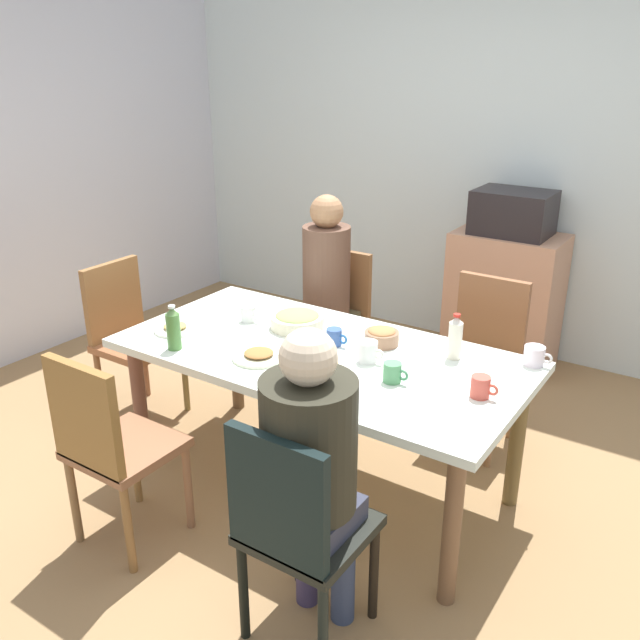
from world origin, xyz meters
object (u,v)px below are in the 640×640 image
cup_3 (481,387)px  plate_1 (259,356)px  person_1 (325,284)px  bowl_1 (297,320)px  side_cabinet (504,299)px  cup_2 (248,314)px  chair_2 (482,352)px  bottle_1 (455,338)px  chair_3 (109,442)px  cup_4 (393,372)px  person_0 (311,459)px  bowl_0 (382,336)px  cup_1 (535,356)px  cup_5 (335,337)px  chair_1 (333,316)px  bottle_0 (173,329)px  plate_0 (175,328)px  microwave (513,213)px  cup_0 (368,352)px  chair_4 (128,331)px  dining_table (320,366)px

cup_3 → plate_1: bearing=-168.0°
person_1 → bowl_1: size_ratio=4.70×
cup_3 → side_cabinet: (-0.54, 1.89, -0.32)m
cup_3 → cup_2: bearing=174.7°
chair_2 → bottle_1: (0.07, -0.58, 0.31)m
chair_3 → cup_4: size_ratio=8.03×
chair_3 → person_0: bearing=5.5°
plate_1 → bowl_0: size_ratio=1.48×
bowl_1 → cup_1: 1.13m
chair_3 → bowl_0: bearing=58.0°
cup_5 → side_cabinet: (0.21, 1.79, -0.31)m
bowl_0 → bowl_1: 0.45m
person_1 → cup_4: bearing=-43.7°
chair_1 → bottle_0: bearing=-94.7°
plate_0 → microwave: size_ratio=0.42×
cup_0 → cup_3: size_ratio=1.09×
chair_4 → bowl_1: bearing=8.9°
cup_2 → plate_0: bearing=-125.7°
cup_3 → chair_4: bearing=179.5°
plate_1 → cup_2: 0.46m
bottle_0 → bottle_1: bottle_0 is taller
cup_2 → bottle_1: size_ratio=0.53×
cup_4 → chair_4: bearing=176.9°
bottle_1 → microwave: (-0.31, 1.61, 0.22)m
person_1 → chair_2: bearing=5.5°
dining_table → chair_3: size_ratio=2.08×
cup_1 → cup_2: 1.40m
bowl_1 → chair_3: bearing=-102.3°
microwave → bottle_0: bearing=-109.7°
bowl_0 → cup_2: 0.71m
plate_1 → microwave: (0.41, 2.10, 0.31)m
chair_1 → bottle_0: (-0.10, -1.20, 0.31)m
dining_table → chair_2: 0.98m
cup_1 → cup_3: (-0.08, -0.41, 0.00)m
plate_1 → side_cabinet: side_cabinet is taller
person_0 → bowl_1: person_0 is taller
cup_2 → bottle_1: 1.06m
plate_0 → bowl_1: bowl_1 is taller
cup_1 → chair_2: bearing=130.7°
dining_table → person_0: (0.47, -0.76, 0.08)m
bowl_1 → chair_1: bearing=108.1°
bottle_0 → chair_4: bearing=154.7°
person_0 → plate_0: 1.31m
person_1 → cup_2: 0.66m
cup_1 → bottle_1: bearing=-158.1°
plate_1 → microwave: bearing=78.9°
person_1 → bowl_1: person_1 is taller
dining_table → bottle_1: size_ratio=8.91×
person_1 → cup_5: bearing=-53.7°
person_0 → bottle_0: (-1.04, 0.40, 0.10)m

